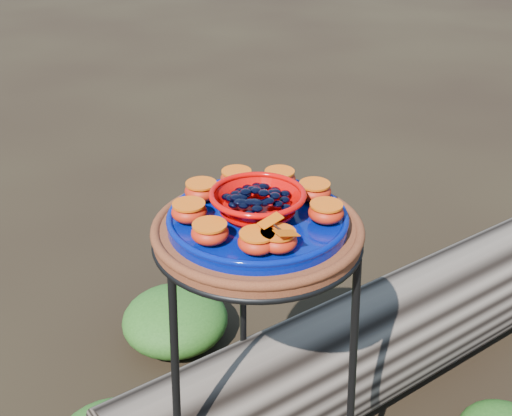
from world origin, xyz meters
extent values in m
cylinder|color=#582111|center=(0.00, 0.00, 0.72)|extent=(0.40, 0.40, 0.03)
cylinder|color=#030663|center=(0.00, 0.00, 0.74)|extent=(0.34, 0.34, 0.02)
ellipsoid|color=#B11004|center=(0.01, -0.13, 0.77)|extent=(0.07, 0.07, 0.04)
ellipsoid|color=#B11004|center=(0.12, -0.04, 0.77)|extent=(0.07, 0.07, 0.04)
ellipsoid|color=#B11004|center=(0.12, 0.04, 0.77)|extent=(0.07, 0.07, 0.04)
ellipsoid|color=#B11004|center=(0.06, 0.11, 0.77)|extent=(0.07, 0.07, 0.04)
ellipsoid|color=#B11004|center=(-0.02, 0.13, 0.77)|extent=(0.07, 0.07, 0.04)
ellipsoid|color=#B11004|center=(-0.10, 0.08, 0.77)|extent=(0.07, 0.07, 0.04)
ellipsoid|color=#B11004|center=(-0.13, 0.00, 0.77)|extent=(0.07, 0.07, 0.04)
ellipsoid|color=#B11004|center=(-0.10, -0.08, 0.77)|extent=(0.07, 0.07, 0.04)
ellipsoid|color=#B11004|center=(-0.02, -0.13, 0.77)|extent=(0.07, 0.07, 0.04)
ellipsoid|color=#204E16|center=(-0.16, 0.59, 0.08)|extent=(0.33, 0.33, 0.17)
camera|label=1|loc=(-0.18, -1.04, 1.34)|focal=45.00mm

